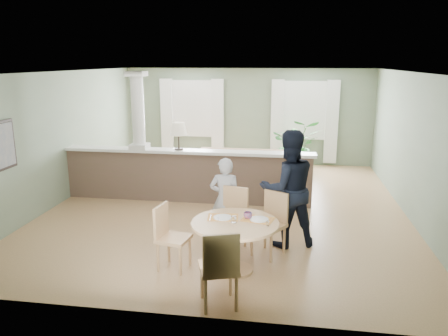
% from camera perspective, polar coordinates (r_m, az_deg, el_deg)
% --- Properties ---
extents(ground, '(8.00, 8.00, 0.00)m').
position_cam_1_polar(ground, '(9.01, 0.46, -4.98)').
color(ground, tan).
rests_on(ground, ground).
extents(room_shell, '(7.02, 8.02, 2.71)m').
position_cam_1_polar(room_shell, '(9.22, 0.86, 7.02)').
color(room_shell, gray).
rests_on(room_shell, ground).
extents(pony_wall, '(5.32, 0.38, 2.70)m').
position_cam_1_polar(pony_wall, '(9.18, -5.46, -0.08)').
color(pony_wall, brown).
rests_on(pony_wall, ground).
extents(sofa, '(2.80, 1.14, 0.81)m').
position_cam_1_polar(sofa, '(10.40, 2.19, -0.08)').
color(sofa, '#8A6D4B').
rests_on(sofa, ground).
extents(houseplant, '(1.34, 1.18, 1.42)m').
position_cam_1_polar(houseplant, '(11.83, 9.44, 2.98)').
color(houseplant, '#255E25').
rests_on(houseplant, ground).
extents(dining_table, '(1.22, 1.22, 0.83)m').
position_cam_1_polar(dining_table, '(6.15, 1.51, -8.37)').
color(dining_table, tan).
rests_on(dining_table, ground).
extents(chair_far_boy, '(0.54, 0.54, 0.97)m').
position_cam_1_polar(chair_far_boy, '(6.93, 1.14, -6.19)').
color(chair_far_boy, tan).
rests_on(chair_far_boy, ground).
extents(chair_far_man, '(0.61, 0.61, 0.98)m').
position_cam_1_polar(chair_far_man, '(6.75, 6.20, -6.82)').
color(chair_far_man, tan).
rests_on(chair_far_man, ground).
extents(chair_near, '(0.57, 0.57, 1.01)m').
position_cam_1_polar(chair_near, '(5.29, -0.58, -12.67)').
color(chair_near, tan).
rests_on(chair_near, ground).
extents(chair_side, '(0.49, 0.49, 0.94)m').
position_cam_1_polar(chair_side, '(6.32, -7.21, -8.54)').
color(chair_side, tan).
rests_on(chair_side, ground).
extents(child_person, '(0.52, 0.34, 1.40)m').
position_cam_1_polar(child_person, '(7.16, 0.15, -4.13)').
color(child_person, '#A5A4AA').
rests_on(child_person, ground).
extents(man_person, '(1.10, 0.98, 1.89)m').
position_cam_1_polar(man_person, '(6.98, 8.36, -2.70)').
color(man_person, black).
rests_on(man_person, ground).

